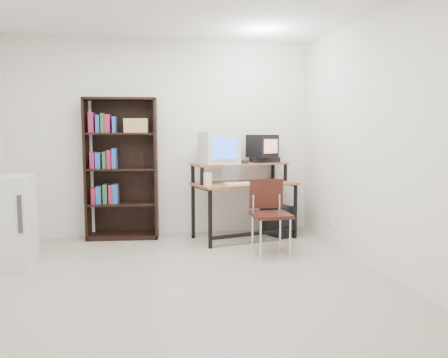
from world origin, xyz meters
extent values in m
cube|color=#AA9E8D|center=(0.00, 0.00, -0.01)|extent=(4.00, 4.00, 0.01)
cube|color=silver|center=(0.00, 2.00, 1.30)|extent=(4.00, 0.01, 2.60)
cube|color=silver|center=(0.00, -2.00, 1.30)|extent=(4.00, 0.01, 2.60)
cube|color=silver|center=(2.00, 0.00, 1.30)|extent=(0.01, 4.00, 2.60)
cube|color=#955631|center=(0.99, 1.54, 0.72)|extent=(1.41, 0.94, 0.03)
cube|color=#955631|center=(0.96, 1.66, 0.97)|extent=(1.34, 0.69, 0.02)
cylinder|color=black|center=(0.47, 1.11, 0.36)|extent=(0.05, 0.05, 0.72)
cylinder|color=black|center=(1.65, 1.41, 0.36)|extent=(0.05, 0.05, 0.72)
cylinder|color=black|center=(0.34, 1.66, 0.49)|extent=(0.05, 0.05, 0.98)
cylinder|color=black|center=(1.51, 1.96, 0.49)|extent=(0.05, 0.05, 0.98)
cylinder|color=black|center=(1.06, 1.26, 0.12)|extent=(1.18, 0.35, 0.05)
cube|color=beige|center=(0.67, 1.61, 1.18)|extent=(0.50, 0.50, 0.42)
cube|color=blue|center=(0.71, 1.39, 1.18)|extent=(0.33, 0.07, 0.26)
cube|color=black|center=(1.32, 1.75, 1.01)|extent=(0.37, 0.28, 0.08)
cube|color=black|center=(1.28, 1.73, 1.20)|extent=(0.43, 0.43, 0.30)
cube|color=tan|center=(1.36, 1.59, 1.20)|extent=(0.21, 0.12, 0.18)
cylinder|color=#26262B|center=(1.00, 1.59, 0.99)|extent=(0.16, 0.16, 0.05)
cube|color=beige|center=(0.94, 1.34, 0.74)|extent=(0.49, 0.25, 0.03)
cube|color=black|center=(1.32, 1.51, 0.72)|extent=(0.26, 0.23, 0.01)
cube|color=white|center=(1.33, 1.50, 0.74)|extent=(0.10, 0.07, 0.03)
cube|color=beige|center=(0.47, 1.33, 0.80)|extent=(0.11, 0.10, 0.17)
cube|color=black|center=(1.45, 1.62, 0.21)|extent=(0.36, 0.49, 0.42)
cube|color=black|center=(1.12, 0.76, 0.45)|extent=(0.42, 0.42, 0.04)
cube|color=black|center=(1.11, 0.94, 0.67)|extent=(0.40, 0.04, 0.34)
cylinder|color=silver|center=(0.95, 0.58, 0.21)|extent=(0.02, 0.02, 0.43)
cylinder|color=silver|center=(1.29, 0.59, 0.21)|extent=(0.02, 0.02, 0.43)
cylinder|color=silver|center=(0.94, 0.92, 0.21)|extent=(0.02, 0.02, 0.43)
cylinder|color=silver|center=(1.28, 0.93, 0.21)|extent=(0.02, 0.02, 0.43)
cube|color=black|center=(-1.00, 1.87, 0.91)|extent=(0.06, 0.30, 1.82)
cube|color=black|center=(-0.13, 1.79, 0.91)|extent=(0.06, 0.30, 1.82)
cube|color=black|center=(-0.55, 1.97, 0.91)|extent=(0.91, 0.11, 1.82)
cube|color=black|center=(-0.57, 1.83, 1.80)|extent=(0.94, 0.39, 0.03)
cube|color=black|center=(-0.57, 1.83, 0.03)|extent=(0.94, 0.39, 0.06)
cube|color=black|center=(-0.57, 1.83, 0.45)|extent=(0.87, 0.37, 0.03)
cube|color=black|center=(-0.57, 1.83, 0.91)|extent=(0.87, 0.37, 0.02)
cube|color=black|center=(-0.57, 1.83, 1.36)|extent=(0.87, 0.37, 0.02)
cube|color=#99794E|center=(-0.37, 1.81, 1.47)|extent=(0.32, 0.25, 0.18)
cube|color=silver|center=(-1.72, 0.83, 0.47)|extent=(0.56, 0.56, 0.94)
cube|color=#333333|center=(-1.49, 0.55, 0.59)|extent=(0.04, 0.02, 0.38)
cube|color=beige|center=(1.99, 1.15, 0.30)|extent=(0.02, 0.08, 0.12)
camera|label=1|loc=(-0.32, -3.93, 1.37)|focal=35.00mm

